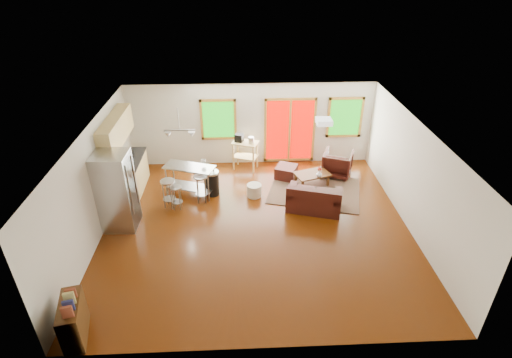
{
  "coord_description": "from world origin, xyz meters",
  "views": [
    {
      "loc": [
        -0.39,
        -8.02,
        5.99
      ],
      "look_at": [
        0.0,
        0.3,
        1.2
      ],
      "focal_mm": 28.0,
      "sensor_mm": 36.0,
      "label": 1
    }
  ],
  "objects_px": {
    "rug": "(315,191)",
    "ottoman": "(286,172)",
    "loveseat": "(314,200)",
    "island": "(190,175)",
    "armchair": "(338,162)",
    "coffee_table": "(312,175)",
    "refrigerator": "(117,191)",
    "kitchen_cart": "(244,146)"
  },
  "relations": [
    {
      "from": "rug",
      "to": "ottoman",
      "type": "relative_size",
      "value": 4.31
    },
    {
      "from": "rug",
      "to": "loveseat",
      "type": "relative_size",
      "value": 1.59
    },
    {
      "from": "ottoman",
      "to": "refrigerator",
      "type": "relative_size",
      "value": 0.29
    },
    {
      "from": "rug",
      "to": "loveseat",
      "type": "xyz_separation_m",
      "value": [
        -0.19,
        -0.91,
        0.28
      ]
    },
    {
      "from": "armchair",
      "to": "kitchen_cart",
      "type": "xyz_separation_m",
      "value": [
        -2.8,
        0.54,
        0.36
      ]
    },
    {
      "from": "coffee_table",
      "to": "kitchen_cart",
      "type": "bearing_deg",
      "value": 149.88
    },
    {
      "from": "rug",
      "to": "kitchen_cart",
      "type": "height_order",
      "value": "kitchen_cart"
    },
    {
      "from": "kitchen_cart",
      "to": "ottoman",
      "type": "bearing_deg",
      "value": -27.82
    },
    {
      "from": "loveseat",
      "to": "rug",
      "type": "bearing_deg",
      "value": 94.9
    },
    {
      "from": "loveseat",
      "to": "island",
      "type": "height_order",
      "value": "island"
    },
    {
      "from": "armchair",
      "to": "ottoman",
      "type": "relative_size",
      "value": 1.46
    },
    {
      "from": "rug",
      "to": "ottoman",
      "type": "xyz_separation_m",
      "value": [
        -0.73,
        0.8,
        0.18
      ]
    },
    {
      "from": "armchair",
      "to": "ottoman",
      "type": "bearing_deg",
      "value": 26.77
    },
    {
      "from": "coffee_table",
      "to": "island",
      "type": "height_order",
      "value": "island"
    },
    {
      "from": "loveseat",
      "to": "refrigerator",
      "type": "relative_size",
      "value": 0.79
    },
    {
      "from": "island",
      "to": "rug",
      "type": "bearing_deg",
      "value": -0.32
    },
    {
      "from": "rug",
      "to": "coffee_table",
      "type": "distance_m",
      "value": 0.47
    },
    {
      "from": "rug",
      "to": "coffee_table",
      "type": "xyz_separation_m",
      "value": [
        -0.03,
        0.33,
        0.32
      ]
    },
    {
      "from": "coffee_table",
      "to": "refrigerator",
      "type": "bearing_deg",
      "value": -161.14
    },
    {
      "from": "ottoman",
      "to": "island",
      "type": "relative_size",
      "value": 0.39
    },
    {
      "from": "loveseat",
      "to": "coffee_table",
      "type": "relative_size",
      "value": 1.41
    },
    {
      "from": "armchair",
      "to": "island",
      "type": "height_order",
      "value": "island"
    },
    {
      "from": "coffee_table",
      "to": "island",
      "type": "relative_size",
      "value": 0.75
    },
    {
      "from": "loveseat",
      "to": "ottoman",
      "type": "bearing_deg",
      "value": 124.17
    },
    {
      "from": "rug",
      "to": "refrigerator",
      "type": "relative_size",
      "value": 1.26
    },
    {
      "from": "armchair",
      "to": "kitchen_cart",
      "type": "height_order",
      "value": "kitchen_cart"
    },
    {
      "from": "rug",
      "to": "ottoman",
      "type": "distance_m",
      "value": 1.1
    },
    {
      "from": "armchair",
      "to": "kitchen_cart",
      "type": "bearing_deg",
      "value": 11.76
    },
    {
      "from": "rug",
      "to": "island",
      "type": "distance_m",
      "value": 3.55
    },
    {
      "from": "coffee_table",
      "to": "armchair",
      "type": "xyz_separation_m",
      "value": [
        0.86,
        0.58,
        0.09
      ]
    },
    {
      "from": "rug",
      "to": "island",
      "type": "bearing_deg",
      "value": 179.68
    },
    {
      "from": "armchair",
      "to": "island",
      "type": "distance_m",
      "value": 4.43
    },
    {
      "from": "loveseat",
      "to": "coffee_table",
      "type": "xyz_separation_m",
      "value": [
        0.16,
        1.25,
        0.04
      ]
    },
    {
      "from": "loveseat",
      "to": "refrigerator",
      "type": "bearing_deg",
      "value": -157.8
    },
    {
      "from": "coffee_table",
      "to": "ottoman",
      "type": "bearing_deg",
      "value": 146.06
    },
    {
      "from": "armchair",
      "to": "refrigerator",
      "type": "xyz_separation_m",
      "value": [
        -5.91,
        -2.31,
        0.57
      ]
    },
    {
      "from": "rug",
      "to": "armchair",
      "type": "relative_size",
      "value": 2.95
    },
    {
      "from": "ottoman",
      "to": "kitchen_cart",
      "type": "height_order",
      "value": "kitchen_cart"
    },
    {
      "from": "rug",
      "to": "armchair",
      "type": "bearing_deg",
      "value": 47.8
    },
    {
      "from": "armchair",
      "to": "coffee_table",
      "type": "bearing_deg",
      "value": 56.72
    },
    {
      "from": "coffee_table",
      "to": "kitchen_cart",
      "type": "xyz_separation_m",
      "value": [
        -1.93,
        1.12,
        0.45
      ]
    },
    {
      "from": "ottoman",
      "to": "coffee_table",
      "type": "bearing_deg",
      "value": -33.94
    }
  ]
}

